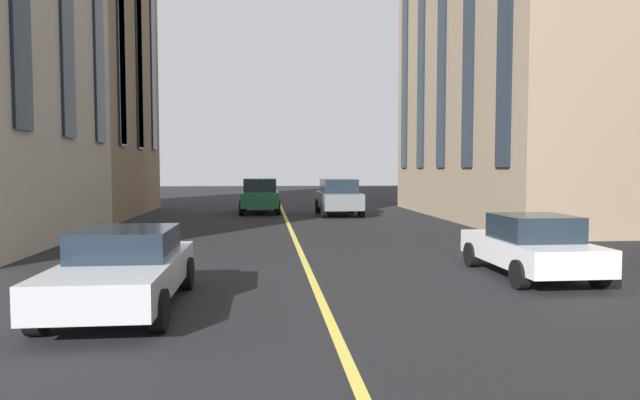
% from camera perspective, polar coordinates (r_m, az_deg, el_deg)
% --- Properties ---
extents(lane_centre_line, '(80.00, 0.16, 0.01)m').
position_cam_1_polar(lane_centre_line, '(17.45, -2.37, -4.69)').
color(lane_centre_line, '#D8C64C').
rests_on(lane_centre_line, ground_plane).
extents(car_grey_oncoming, '(4.70, 2.14, 1.88)m').
position_cam_1_polar(car_grey_oncoming, '(28.61, 1.94, 0.36)').
color(car_grey_oncoming, slate).
rests_on(car_grey_oncoming, ground_plane).
extents(car_green_parked_a, '(4.70, 2.14, 1.88)m').
position_cam_1_polar(car_green_parked_a, '(30.31, -6.25, 0.51)').
color(car_green_parked_a, '#1E6038').
rests_on(car_green_parked_a, ground_plane).
extents(car_white_near, '(3.90, 1.89, 1.40)m').
position_cam_1_polar(car_white_near, '(13.19, 21.03, -4.44)').
color(car_white_near, silver).
rests_on(car_white_near, ground_plane).
extents(car_silver_parked_b, '(4.40, 1.95, 1.37)m').
position_cam_1_polar(car_silver_parked_b, '(10.16, -19.66, -6.65)').
color(car_silver_parked_b, '#B7BABF').
rests_on(car_silver_parked_b, ground_plane).
extents(building_right_near, '(17.40, 10.58, 17.69)m').
position_cam_1_polar(building_right_near, '(29.97, 22.55, 15.41)').
color(building_right_near, gray).
rests_on(building_right_near, ground_plane).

